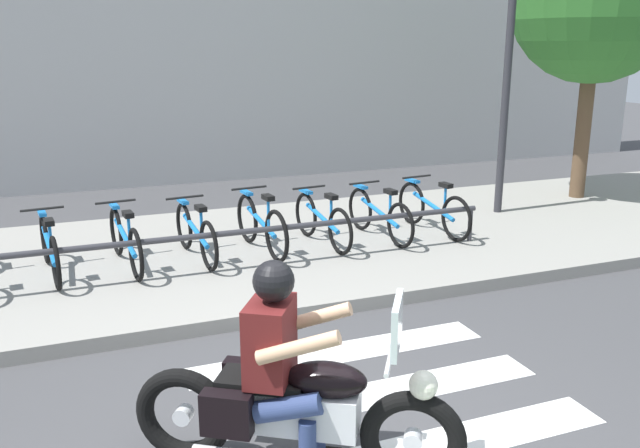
# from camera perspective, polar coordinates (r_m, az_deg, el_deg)

# --- Properties ---
(sidewalk) EXTENTS (24.00, 4.40, 0.15)m
(sidewalk) POSITION_cam_1_polar(r_m,az_deg,el_deg) (8.68, -9.95, -2.85)
(sidewalk) COLOR gray
(sidewalk) RESTS_ON ground
(crosswalk_stripe_2) EXTENTS (2.80, 0.40, 0.01)m
(crosswalk_stripe_2) POSITION_cam_1_polar(r_m,az_deg,el_deg) (4.96, 9.24, -18.33)
(crosswalk_stripe_2) COLOR white
(crosswalk_stripe_2) RESTS_ON ground
(crosswalk_stripe_3) EXTENTS (2.80, 0.40, 0.01)m
(crosswalk_stripe_3) POSITION_cam_1_polar(r_m,az_deg,el_deg) (5.55, 4.93, -14.22)
(crosswalk_stripe_3) COLOR white
(crosswalk_stripe_3) RESTS_ON ground
(crosswalk_stripe_4) EXTENTS (2.80, 0.40, 0.01)m
(crosswalk_stripe_4) POSITION_cam_1_polar(r_m,az_deg,el_deg) (6.19, 1.60, -10.88)
(crosswalk_stripe_4) COLOR white
(crosswalk_stripe_4) RESTS_ON ground
(motorcycle) EXTENTS (1.91, 1.27, 1.26)m
(motorcycle) POSITION_cam_1_polar(r_m,az_deg,el_deg) (4.43, -2.10, -15.47)
(motorcycle) COLOR black
(motorcycle) RESTS_ON ground
(rider) EXTENTS (0.77, 0.73, 1.45)m
(rider) POSITION_cam_1_polar(r_m,az_deg,el_deg) (4.27, -3.16, -11.06)
(rider) COLOR #591919
(rider) RESTS_ON ground
(bicycle_1) EXTENTS (0.48, 1.62, 0.72)m
(bicycle_1) POSITION_cam_1_polar(r_m,az_deg,el_deg) (8.17, -22.07, -1.89)
(bicycle_1) COLOR black
(bicycle_1) RESTS_ON sidewalk
(bicycle_2) EXTENTS (0.48, 1.67, 0.73)m
(bicycle_2) POSITION_cam_1_polar(r_m,az_deg,el_deg) (8.19, -16.27, -1.30)
(bicycle_2) COLOR black
(bicycle_2) RESTS_ON sidewalk
(bicycle_3) EXTENTS (0.48, 1.58, 0.73)m
(bicycle_3) POSITION_cam_1_polar(r_m,az_deg,el_deg) (8.29, -10.56, -0.76)
(bicycle_3) COLOR black
(bicycle_3) RESTS_ON sidewalk
(bicycle_4) EXTENTS (0.48, 1.60, 0.78)m
(bicycle_4) POSITION_cam_1_polar(r_m,az_deg,el_deg) (8.47, -5.04, -0.07)
(bicycle_4) COLOR black
(bicycle_4) RESTS_ON sidewalk
(bicycle_5) EXTENTS (0.48, 1.56, 0.73)m
(bicycle_5) POSITION_cam_1_polar(r_m,az_deg,el_deg) (8.74, 0.19, 0.32)
(bicycle_5) COLOR black
(bicycle_5) RESTS_ON sidewalk
(bicycle_6) EXTENTS (0.48, 1.60, 0.73)m
(bicycle_6) POSITION_cam_1_polar(r_m,az_deg,el_deg) (9.07, 5.07, 0.81)
(bicycle_6) COLOR black
(bicycle_6) RESTS_ON sidewalk
(bicycle_7) EXTENTS (0.48, 1.64, 0.75)m
(bicycle_7) POSITION_cam_1_polar(r_m,az_deg,el_deg) (9.46, 9.59, 1.31)
(bicycle_7) COLOR black
(bicycle_7) RESTS_ON sidewalk
(bike_rack) EXTENTS (6.42, 0.07, 0.49)m
(bike_rack) POSITION_cam_1_polar(r_m,az_deg,el_deg) (7.83, -6.81, -0.84)
(bike_rack) COLOR #333338
(bike_rack) RESTS_ON sidewalk
(street_lamp) EXTENTS (0.28, 0.28, 4.00)m
(street_lamp) POSITION_cam_1_polar(r_m,az_deg,el_deg) (10.63, 15.74, 13.13)
(street_lamp) COLOR #2D2D33
(street_lamp) RESTS_ON ground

